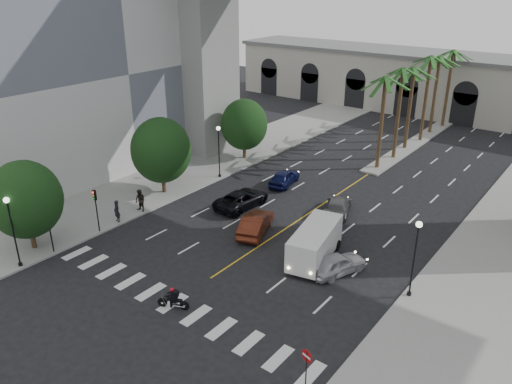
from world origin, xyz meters
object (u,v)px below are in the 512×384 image
(car_c, at_px, (242,199))
(pedestrian_a, at_px, (117,211))
(car_d, at_px, (337,206))
(cargo_van, at_px, (315,243))
(car_b, at_px, (256,224))
(lamp_post_left_near, at_px, (12,226))
(lamp_post_left_far, at_px, (219,147))
(traffic_signal_near, at_px, (49,223))
(motorcycle_rider, at_px, (174,299))
(car_a, at_px, (337,264))
(lamp_post_right, at_px, (415,253))
(car_e, at_px, (284,177))
(do_not_enter_sign, at_px, (307,363))
(traffic_signal_far, at_px, (96,204))
(pedestrian_b, at_px, (140,201))

(car_c, height_order, pedestrian_a, pedestrian_a)
(car_d, relative_size, cargo_van, 0.79)
(car_b, distance_m, cargo_van, 5.89)
(lamp_post_left_near, height_order, lamp_post_left_far, same)
(traffic_signal_near, xyz_separation_m, motorcycle_rider, (11.78, 0.72, -1.84))
(traffic_signal_near, bearing_deg, car_a, 29.98)
(lamp_post_left_near, relative_size, cargo_van, 0.85)
(car_a, bearing_deg, pedestrian_a, 33.53)
(lamp_post_right, relative_size, car_e, 1.20)
(traffic_signal_near, relative_size, car_e, 0.82)
(car_c, bearing_deg, car_a, 161.95)
(do_not_enter_sign, bearing_deg, cargo_van, 134.84)
(lamp_post_right, distance_m, traffic_signal_near, 25.02)
(car_d, bearing_deg, motorcycle_rider, 64.26)
(car_e, bearing_deg, pedestrian_a, 56.06)
(traffic_signal_far, bearing_deg, motorcycle_rider, -15.58)
(traffic_signal_near, distance_m, car_c, 15.79)
(traffic_signal_far, relative_size, car_a, 0.86)
(traffic_signal_near, height_order, car_c, traffic_signal_near)
(motorcycle_rider, relative_size, cargo_van, 0.31)
(car_a, distance_m, car_c, 12.56)
(cargo_van, xyz_separation_m, pedestrian_b, (-15.81, -2.28, -0.28))
(lamp_post_left_near, bearing_deg, pedestrian_b, 90.52)
(car_b, distance_m, do_not_enter_sign, 16.88)
(traffic_signal_far, xyz_separation_m, car_c, (5.92, 10.53, -1.76))
(car_d, bearing_deg, lamp_post_left_far, -21.49)
(car_b, bearing_deg, car_e, -88.99)
(car_b, bearing_deg, pedestrian_b, -3.76)
(car_e, relative_size, cargo_van, 0.71)
(lamp_post_left_near, xyz_separation_m, traffic_signal_far, (0.10, 6.50, -0.71))
(car_a, distance_m, car_d, 9.31)
(car_b, bearing_deg, do_not_enter_sign, 114.74)
(car_c, distance_m, cargo_van, 10.44)
(car_c, height_order, cargo_van, cargo_van)
(lamp_post_left_near, distance_m, pedestrian_a, 8.73)
(car_d, relative_size, do_not_enter_sign, 1.78)
(lamp_post_left_far, xyz_separation_m, pedestrian_a, (-0.10, -12.54, -2.15))
(traffic_signal_far, bearing_deg, car_c, 60.65)
(pedestrian_b, bearing_deg, lamp_post_left_near, -91.62)
(car_b, bearing_deg, car_c, -59.00)
(car_b, xyz_separation_m, do_not_enter_sign, (12.00, -11.81, 1.21))
(lamp_post_right, height_order, cargo_van, lamp_post_right)
(motorcycle_rider, bearing_deg, lamp_post_right, 18.47)
(lamp_post_right, relative_size, car_c, 0.98)
(pedestrian_a, distance_m, pedestrian_b, 2.46)
(car_a, relative_size, car_b, 0.86)
(traffic_signal_far, xyz_separation_m, pedestrian_b, (-0.20, 4.42, -1.38))
(traffic_signal_near, bearing_deg, lamp_post_right, 24.82)
(traffic_signal_near, relative_size, cargo_van, 0.58)
(traffic_signal_near, height_order, car_e, traffic_signal_near)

